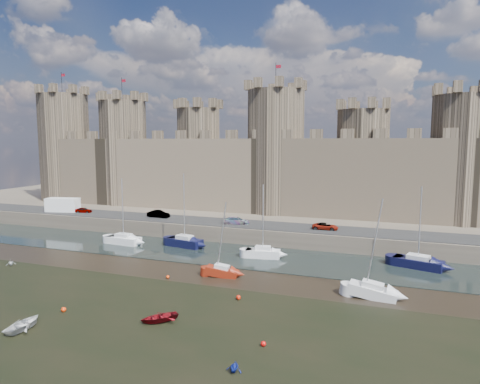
{
  "coord_description": "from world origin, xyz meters",
  "views": [
    {
      "loc": [
        23.55,
        -31.1,
        16.06
      ],
      "look_at": [
        4.31,
        22.0,
        9.3
      ],
      "focal_mm": 32.0,
      "sensor_mm": 36.0,
      "label": 1
    }
  ],
  "objects_px": {
    "sailboat_2": "(263,252)",
    "sailboat_4": "(222,271)",
    "car_0": "(84,210)",
    "car_1": "(158,214)",
    "sailboat_5": "(373,291)",
    "van": "(63,205)",
    "car_3": "(325,226)",
    "sailboat_1": "(185,242)",
    "sailboat_3": "(418,262)",
    "sailboat_0": "(124,239)",
    "car_2": "(236,221)"
  },
  "relations": [
    {
      "from": "sailboat_2",
      "to": "sailboat_4",
      "type": "relative_size",
      "value": 1.12
    },
    {
      "from": "van",
      "to": "sailboat_3",
      "type": "xyz_separation_m",
      "value": [
        62.89,
        -7.37,
        -3.03
      ]
    },
    {
      "from": "car_1",
      "to": "sailboat_0",
      "type": "xyz_separation_m",
      "value": [
        -0.28,
        -10.11,
        -2.37
      ]
    },
    {
      "from": "car_3",
      "to": "car_1",
      "type": "bearing_deg",
      "value": 87.82
    },
    {
      "from": "car_0",
      "to": "sailboat_4",
      "type": "distance_m",
      "value": 41.19
    },
    {
      "from": "car_0",
      "to": "car_3",
      "type": "height_order",
      "value": "car_3"
    },
    {
      "from": "van",
      "to": "car_3",
      "type": "bearing_deg",
      "value": -11.36
    },
    {
      "from": "car_3",
      "to": "sailboat_3",
      "type": "xyz_separation_m",
      "value": [
        12.9,
        -7.66,
        -2.25
      ]
    },
    {
      "from": "sailboat_1",
      "to": "sailboat_3",
      "type": "bearing_deg",
      "value": 10.58
    },
    {
      "from": "sailboat_0",
      "to": "sailboat_5",
      "type": "relative_size",
      "value": 0.98
    },
    {
      "from": "car_2",
      "to": "sailboat_4",
      "type": "xyz_separation_m",
      "value": [
        5.16,
        -18.76,
        -2.43
      ]
    },
    {
      "from": "car_3",
      "to": "sailboat_0",
      "type": "bearing_deg",
      "value": 106.69
    },
    {
      "from": "sailboat_1",
      "to": "sailboat_2",
      "type": "xyz_separation_m",
      "value": [
        12.95,
        -1.81,
        -0.05
      ]
    },
    {
      "from": "van",
      "to": "sailboat_4",
      "type": "xyz_separation_m",
      "value": [
        40.76,
        -18.89,
        -3.15
      ]
    },
    {
      "from": "sailboat_3",
      "to": "sailboat_5",
      "type": "height_order",
      "value": "sailboat_3"
    },
    {
      "from": "sailboat_5",
      "to": "car_3",
      "type": "bearing_deg",
      "value": 115.39
    },
    {
      "from": "car_1",
      "to": "sailboat_0",
      "type": "bearing_deg",
      "value": -178.95
    },
    {
      "from": "sailboat_0",
      "to": "sailboat_1",
      "type": "height_order",
      "value": "sailboat_1"
    },
    {
      "from": "sailboat_4",
      "to": "sailboat_5",
      "type": "distance_m",
      "value": 17.28
    },
    {
      "from": "van",
      "to": "sailboat_0",
      "type": "height_order",
      "value": "sailboat_0"
    },
    {
      "from": "sailboat_1",
      "to": "sailboat_5",
      "type": "relative_size",
      "value": 1.07
    },
    {
      "from": "car_2",
      "to": "car_3",
      "type": "height_order",
      "value": "car_2"
    },
    {
      "from": "car_1",
      "to": "sailboat_2",
      "type": "height_order",
      "value": "sailboat_2"
    },
    {
      "from": "car_1",
      "to": "sailboat_3",
      "type": "relative_size",
      "value": 0.39
    },
    {
      "from": "car_0",
      "to": "car_2",
      "type": "xyz_separation_m",
      "value": [
        31.12,
        -0.59,
        0.08
      ]
    },
    {
      "from": "car_1",
      "to": "sailboat_5",
      "type": "xyz_separation_m",
      "value": [
        37.45,
        -20.79,
        -2.42
      ]
    },
    {
      "from": "van",
      "to": "sailboat_1",
      "type": "bearing_deg",
      "value": -26.1
    },
    {
      "from": "car_3",
      "to": "sailboat_2",
      "type": "bearing_deg",
      "value": 143.19
    },
    {
      "from": "sailboat_2",
      "to": "sailboat_4",
      "type": "bearing_deg",
      "value": -112.5
    },
    {
      "from": "car_3",
      "to": "sailboat_1",
      "type": "height_order",
      "value": "sailboat_1"
    },
    {
      "from": "car_3",
      "to": "sailboat_4",
      "type": "bearing_deg",
      "value": 152.94
    },
    {
      "from": "sailboat_0",
      "to": "sailboat_1",
      "type": "relative_size",
      "value": 0.92
    },
    {
      "from": "car_2",
      "to": "car_3",
      "type": "xyz_separation_m",
      "value": [
        14.39,
        0.43,
        -0.07
      ]
    },
    {
      "from": "sailboat_2",
      "to": "car_3",
      "type": "bearing_deg",
      "value": 45.51
    },
    {
      "from": "sailboat_1",
      "to": "sailboat_4",
      "type": "xyz_separation_m",
      "value": [
        10.71,
        -11.18,
        -0.18
      ]
    },
    {
      "from": "car_0",
      "to": "van",
      "type": "height_order",
      "value": "van"
    },
    {
      "from": "car_0",
      "to": "sailboat_0",
      "type": "xyz_separation_m",
      "value": [
        15.79,
        -9.85,
        -2.23
      ]
    },
    {
      "from": "car_0",
      "to": "sailboat_0",
      "type": "distance_m",
      "value": 18.75
    },
    {
      "from": "car_0",
      "to": "car_2",
      "type": "distance_m",
      "value": 31.13
    },
    {
      "from": "car_3",
      "to": "van",
      "type": "relative_size",
      "value": 0.64
    },
    {
      "from": "car_0",
      "to": "sailboat_0",
      "type": "bearing_deg",
      "value": -135.27
    },
    {
      "from": "car_0",
      "to": "sailboat_1",
      "type": "relative_size",
      "value": 0.28
    },
    {
      "from": "car_1",
      "to": "car_2",
      "type": "distance_m",
      "value": 15.08
    },
    {
      "from": "sailboat_0",
      "to": "car_3",
      "type": "bearing_deg",
      "value": 21.71
    },
    {
      "from": "car_0",
      "to": "car_1",
      "type": "height_order",
      "value": "car_1"
    },
    {
      "from": "sailboat_2",
      "to": "car_0",
      "type": "bearing_deg",
      "value": 156.42
    },
    {
      "from": "sailboat_3",
      "to": "sailboat_5",
      "type": "xyz_separation_m",
      "value": [
        -4.89,
        -12.7,
        -0.05
      ]
    },
    {
      "from": "car_1",
      "to": "sailboat_5",
      "type": "distance_m",
      "value": 42.9
    },
    {
      "from": "van",
      "to": "sailboat_2",
      "type": "height_order",
      "value": "sailboat_2"
    },
    {
      "from": "sailboat_0",
      "to": "sailboat_5",
      "type": "xyz_separation_m",
      "value": [
        37.73,
        -10.68,
        -0.05
      ]
    }
  ]
}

